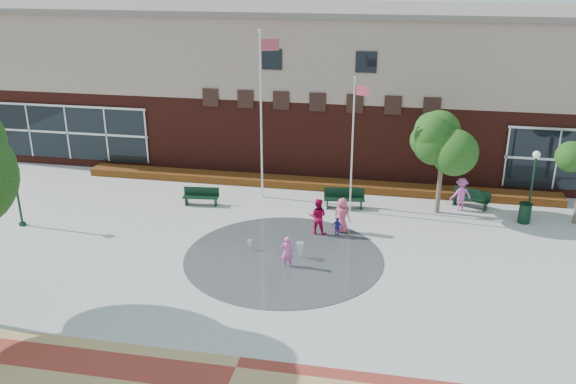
% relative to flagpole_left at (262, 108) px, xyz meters
% --- Properties ---
extents(ground, '(120.00, 120.00, 0.00)m').
position_rel_flagpole_left_xyz_m(ground, '(2.42, -9.65, -4.82)').
color(ground, '#666056').
rests_on(ground, ground).
extents(plaza_concrete, '(46.00, 18.00, 0.01)m').
position_rel_flagpole_left_xyz_m(plaza_concrete, '(2.42, -5.65, -4.81)').
color(plaza_concrete, '#A8A8A0').
rests_on(plaza_concrete, ground).
extents(splash_pad, '(8.40, 8.40, 0.01)m').
position_rel_flagpole_left_xyz_m(splash_pad, '(2.42, -6.65, -4.81)').
color(splash_pad, '#383A3D').
rests_on(splash_pad, ground).
extents(library_building, '(44.40, 10.40, 9.20)m').
position_rel_flagpole_left_xyz_m(library_building, '(2.42, 7.83, -0.17)').
color(library_building, '#4B1A13').
rests_on(library_building, ground).
extents(flower_bed, '(26.00, 1.20, 0.40)m').
position_rel_flagpole_left_xyz_m(flower_bed, '(2.42, 1.95, -4.82)').
color(flower_bed, '#8F0907').
rests_on(flower_bed, ground).
extents(flagpole_left, '(0.95, 0.45, 8.65)m').
position_rel_flagpole_left_xyz_m(flagpole_left, '(0.00, 0.00, 0.00)').
color(flagpole_left, silver).
rests_on(flagpole_left, ground).
extents(flagpole_right, '(0.77, 0.39, 6.75)m').
position_rel_flagpole_left_xyz_m(flagpole_right, '(4.72, -1.11, -1.05)').
color(flagpole_right, silver).
rests_on(flagpole_right, ground).
extents(lamp_left, '(0.37, 0.37, 3.45)m').
position_rel_flagpole_left_xyz_m(lamp_left, '(-10.36, -5.72, -2.67)').
color(lamp_left, black).
rests_on(lamp_left, ground).
extents(lamp_right, '(0.36, 0.36, 3.38)m').
position_rel_flagpole_left_xyz_m(lamp_right, '(13.25, -0.19, -2.72)').
color(lamp_right, black).
rests_on(lamp_right, ground).
extents(bench_left, '(1.85, 0.69, 0.91)m').
position_rel_flagpole_left_xyz_m(bench_left, '(-2.87, -1.68, -4.53)').
color(bench_left, black).
rests_on(bench_left, ground).
extents(bench_mid, '(2.10, 0.84, 1.03)m').
position_rel_flagpole_left_xyz_m(bench_mid, '(4.35, -0.71, -4.49)').
color(bench_mid, black).
rests_on(bench_mid, ground).
extents(bench_right, '(1.93, 1.24, 0.94)m').
position_rel_flagpole_left_xyz_m(bench_right, '(10.60, 0.57, -4.51)').
color(bench_right, black).
rests_on(bench_right, ground).
extents(trash_can, '(0.61, 0.61, 1.00)m').
position_rel_flagpole_left_xyz_m(trash_can, '(12.97, -0.92, -4.31)').
color(trash_can, black).
rests_on(trash_can, ground).
extents(tree_mid, '(3.21, 3.21, 5.41)m').
position_rel_flagpole_left_xyz_m(tree_mid, '(8.94, -0.42, -0.88)').
color(tree_mid, '#4E3F32').
rests_on(tree_mid, ground).
extents(water_jet_a, '(0.35, 0.35, 0.68)m').
position_rel_flagpole_left_xyz_m(water_jet_a, '(3.10, -6.55, -4.82)').
color(water_jet_a, white).
rests_on(water_jet_a, ground).
extents(water_jet_b, '(0.20, 0.20, 0.45)m').
position_rel_flagpole_left_xyz_m(water_jet_b, '(0.83, -6.23, -4.82)').
color(water_jet_b, white).
rests_on(water_jet_b, ground).
extents(child_splash, '(0.53, 0.39, 1.34)m').
position_rel_flagpole_left_xyz_m(child_splash, '(2.71, -7.37, -4.15)').
color(child_splash, '#EA5BA8').
rests_on(child_splash, ground).
extents(adult_red, '(0.87, 0.70, 1.72)m').
position_rel_flagpole_left_xyz_m(adult_red, '(3.47, -4.00, -3.96)').
color(adult_red, '#B2073A').
rests_on(adult_red, ground).
extents(adult_pink, '(0.95, 0.80, 1.67)m').
position_rel_flagpole_left_xyz_m(adult_pink, '(4.54, -3.59, -3.98)').
color(adult_pink, '#D04E68').
rests_on(adult_pink, ground).
extents(child_blue, '(0.57, 0.43, 0.90)m').
position_rel_flagpole_left_xyz_m(child_blue, '(4.39, -4.06, -4.37)').
color(child_blue, '#2B2BA7').
rests_on(child_blue, ground).
extents(person_bench, '(1.24, 0.96, 1.68)m').
position_rel_flagpole_left_xyz_m(person_bench, '(10.07, 0.16, -3.98)').
color(person_bench, '#E359B9').
rests_on(person_bench, ground).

